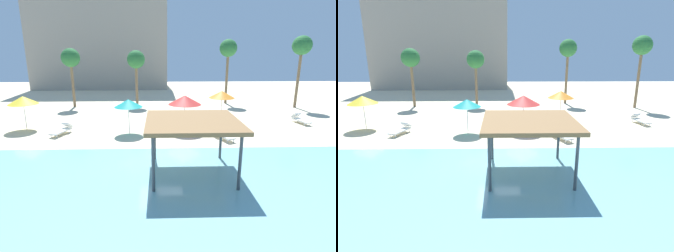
{
  "view_description": "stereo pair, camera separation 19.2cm",
  "coord_description": "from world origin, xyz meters",
  "views": [
    {
      "loc": [
        -0.09,
        -13.8,
        5.64
      ],
      "look_at": [
        0.43,
        2.0,
        1.3
      ],
      "focal_mm": 28.79,
      "sensor_mm": 36.0,
      "label": 1
    },
    {
      "loc": [
        0.11,
        -13.81,
        5.64
      ],
      "look_at": [
        0.43,
        2.0,
        1.3
      ],
      "focal_mm": 28.79,
      "sensor_mm": 36.0,
      "label": 2
    }
  ],
  "objects": [
    {
      "name": "ground_plane",
      "position": [
        0.0,
        0.0,
        0.0
      ],
      "size": [
        80.0,
        80.0,
        0.0
      ],
      "primitive_type": "plane",
      "color": "beige"
    },
    {
      "name": "lagoon_water",
      "position": [
        0.0,
        -5.25,
        0.02
      ],
      "size": [
        44.0,
        13.5,
        0.04
      ],
      "primitive_type": "cube",
      "color": "#7AB7C1",
      "rests_on": "ground"
    },
    {
      "name": "shade_pavilion",
      "position": [
        1.42,
        -1.88,
        2.49
      ],
      "size": [
        4.26,
        4.26,
        2.66
      ],
      "color": "#42474C",
      "rests_on": "ground"
    },
    {
      "name": "beach_umbrella_orange_0",
      "position": [
        5.05,
        8.0,
        2.3
      ],
      "size": [
        2.12,
        2.12,
        2.6
      ],
      "color": "silver",
      "rests_on": "ground"
    },
    {
      "name": "beach_umbrella_teal_2",
      "position": [
        -2.27,
        4.96,
        2.18
      ],
      "size": [
        1.99,
        1.99,
        2.45
      ],
      "color": "silver",
      "rests_on": "ground"
    },
    {
      "name": "beach_umbrella_red_3",
      "position": [
        1.77,
        5.55,
        2.29
      ],
      "size": [
        2.42,
        2.42,
        2.62
      ],
      "color": "silver",
      "rests_on": "ground"
    },
    {
      "name": "beach_umbrella_yellow_4",
      "position": [
        -10.19,
        6.23,
        2.22
      ],
      "size": [
        2.15,
        2.15,
        2.51
      ],
      "color": "silver",
      "rests_on": "ground"
    },
    {
      "name": "lounge_chair_0",
      "position": [
        11.48,
        7.31,
        0.33
      ],
      "size": [
        0.92,
        1.97,
        0.74
      ],
      "rotation": [
        0.0,
        0.0,
        -1.4
      ],
      "color": "white",
      "rests_on": "ground"
    },
    {
      "name": "lounge_chair_1",
      "position": [
        4.14,
        3.38,
        0.33
      ],
      "size": [
        1.28,
        1.98,
        0.74
      ],
      "rotation": [
        0.0,
        0.0,
        -1.18
      ],
      "color": "white",
      "rests_on": "ground"
    },
    {
      "name": "lounge_chair_2",
      "position": [
        -7.01,
        4.79,
        0.33
      ],
      "size": [
        1.19,
        1.99,
        0.74
      ],
      "rotation": [
        0.0,
        0.0,
        -1.9
      ],
      "color": "white",
      "rests_on": "ground"
    },
    {
      "name": "palm_tree_0",
      "position": [
        7.48,
        16.45,
        5.89
      ],
      "size": [
        1.9,
        1.9,
        7.03
      ],
      "color": "brown",
      "rests_on": "ground"
    },
    {
      "name": "palm_tree_1",
      "position": [
        -9.14,
        14.87,
        4.97
      ],
      "size": [
        1.9,
        1.9,
        6.06
      ],
      "color": "brown",
      "rests_on": "ground"
    },
    {
      "name": "palm_tree_2",
      "position": [
        -2.53,
        15.59,
        4.78
      ],
      "size": [
        1.9,
        1.9,
        5.86
      ],
      "color": "brown",
      "rests_on": "ground"
    },
    {
      "name": "palm_tree_3",
      "position": [
        14.23,
        13.78,
        6.1
      ],
      "size": [
        1.9,
        1.9,
        7.26
      ],
      "color": "brown",
      "rests_on": "ground"
    },
    {
      "name": "hotel_block_0",
      "position": [
        -9.31,
        32.26,
        8.03
      ],
      "size": [
        20.89,
        8.9,
        16.06
      ],
      "primitive_type": "cube",
      "color": "#9E9384",
      "rests_on": "ground"
    }
  ]
}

